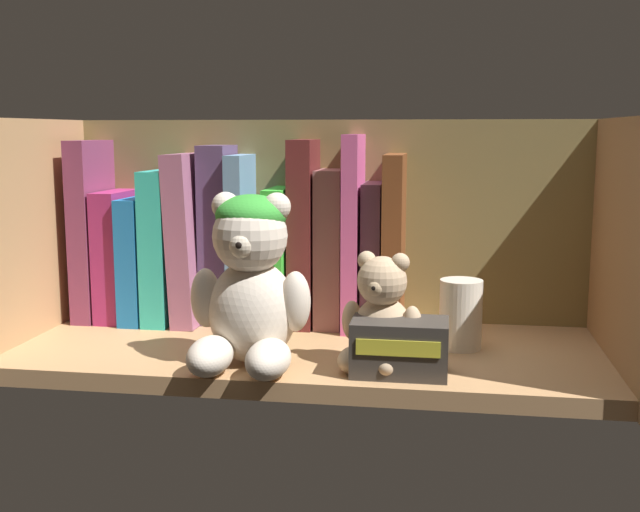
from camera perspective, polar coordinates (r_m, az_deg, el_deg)
name	(u,v)px	position (r cm, az deg, el deg)	size (l,w,h in cm)	color
shelf_board	(309,354)	(91.69, -0.82, -7.13)	(66.59, 27.73, 2.00)	tan
shelf_back_panel	(328,228)	(103.09, 0.56, 2.07)	(68.99, 1.20, 28.04)	olive
shelf_side_panel_left	(30,237)	(100.59, -20.34, 1.33)	(1.60, 30.13, 28.04)	tan
shelf_side_panel_right	(623,250)	(89.60, 21.17, 0.40)	(1.60, 30.13, 28.04)	tan
book_0	(99,229)	(108.87, -15.76, 1.93)	(2.71, 13.56, 23.42)	#7A3355
book_1	(123,253)	(107.98, -14.12, 0.20)	(3.21, 13.37, 16.90)	#99255D
book_2	(147,257)	(106.79, -12.49, -0.05)	(2.78, 14.63, 16.14)	#1D70BC
book_3	(170,244)	(105.36, -10.86, 0.85)	(3.22, 14.65, 19.65)	#31C3B2
book_4	(194,237)	(104.11, -9.12, 1.40)	(2.95, 14.74, 21.80)	#A56081
book_5	(221,233)	(102.99, -7.25, 1.65)	(3.56, 9.05, 22.82)	#553D61
book_6	(244,238)	(102.23, -5.55, 1.29)	(2.12, 11.36, 21.64)	#678FB5
book_7	(263,262)	(102.08, -4.19, -0.43)	(2.22, 12.81, 15.58)	#324B62
book_8	(283,255)	(101.35, -2.73, 0.08)	(2.50, 13.75, 17.54)	green
book_9	(306,232)	(100.35, -1.05, 1.74)	(2.96, 10.83, 23.55)	maroon
book_10	(332,247)	(100.05, 0.89, 0.64)	(3.31, 10.22, 19.84)	#8B5252
book_11	(355,231)	(99.38, 2.56, 1.85)	(1.95, 13.07, 24.21)	#CA4F8A
book_12	(374,254)	(99.55, 3.95, 0.13)	(2.36, 11.47, 18.30)	#5F394B
book_13	(395,241)	(99.09, 5.49, 1.10)	(2.35, 14.71, 21.85)	brown
teddy_bear_larger	(250,284)	(82.66, -5.12, -2.06)	(13.29, 13.45, 18.30)	beige
teddy_bear_smaller	(381,322)	(82.85, 4.48, -4.79)	(9.21, 9.74, 12.14)	tan
pillar_candle	(461,314)	(90.85, 10.19, -4.19)	(4.84, 4.84, 7.95)	silver
small_product_box	(400,347)	(80.71, 5.81, -6.60)	(9.75, 6.14, 5.67)	#38332D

